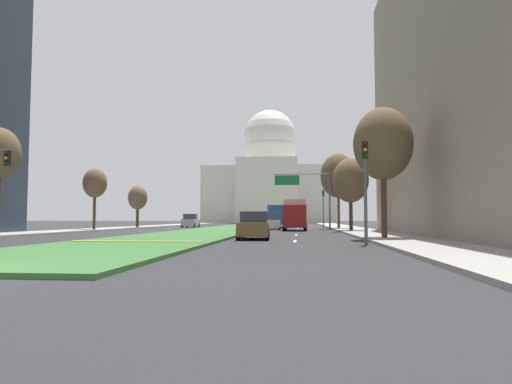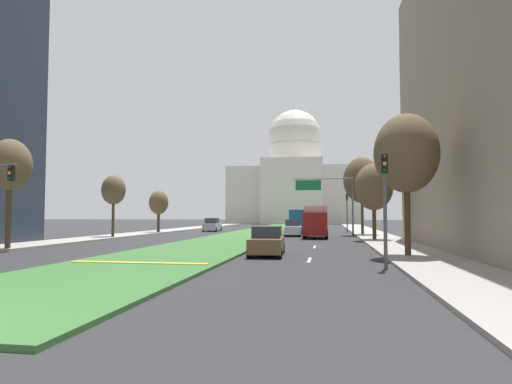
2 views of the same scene
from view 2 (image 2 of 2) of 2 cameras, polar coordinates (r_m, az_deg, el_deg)
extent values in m
plane|color=#2B2B2D|center=(61.42, 1.44, -5.20)|extent=(260.00, 260.00, 0.00)
cube|color=#386B33|center=(56.08, 0.67, -5.34)|extent=(7.38, 97.27, 0.14)
cube|color=gold|center=(20.69, -15.36, -9.04)|extent=(6.64, 0.50, 0.04)
cube|color=silver|center=(22.82, 7.09, -8.94)|extent=(0.16, 2.40, 0.01)
cube|color=silver|center=(31.92, 7.79, -7.23)|extent=(0.16, 2.40, 0.01)
cube|color=silver|center=(42.46, 8.22, -6.16)|extent=(0.16, 2.40, 0.01)
cube|color=silver|center=(49.20, 8.40, -5.72)|extent=(0.16, 2.40, 0.01)
cube|color=silver|center=(55.62, 8.53, -5.39)|extent=(0.16, 2.40, 0.01)
cube|color=#9E9991|center=(54.72, -14.51, -5.30)|extent=(4.00, 97.27, 0.15)
cube|color=#9E9991|center=(50.26, 15.25, -5.50)|extent=(4.00, 97.27, 0.15)
cube|color=silver|center=(115.23, 5.21, -0.53)|extent=(33.83, 18.59, 14.56)
cube|color=silver|center=(104.02, 4.74, 0.14)|extent=(14.88, 4.00, 16.01)
cylinder|color=silver|center=(116.15, 5.19, 4.65)|extent=(13.61, 13.61, 6.41)
sphere|color=silver|center=(117.03, 5.17, 7.39)|extent=(14.00, 14.00, 14.00)
cylinder|color=silver|center=(118.33, 5.16, 10.40)|extent=(1.80, 1.80, 3.00)
cube|color=black|center=(26.64, -29.72, 2.19)|extent=(0.28, 0.24, 0.84)
sphere|color=#510F0F|center=(26.56, -29.90, 2.81)|extent=(0.18, 0.18, 0.18)
sphere|color=#F2A51E|center=(26.54, -29.92, 2.21)|extent=(0.18, 0.18, 0.18)
sphere|color=#0F4219|center=(26.51, -29.93, 1.61)|extent=(0.18, 0.18, 0.18)
cylinder|color=#515456|center=(19.63, 16.77, -2.22)|extent=(0.16, 0.16, 5.20)
cube|color=black|center=(19.75, 16.68, 3.59)|extent=(0.28, 0.24, 0.84)
sphere|color=#510F0F|center=(19.65, 16.72, 4.44)|extent=(0.18, 0.18, 0.18)
sphere|color=#F2A51E|center=(19.62, 16.73, 3.63)|extent=(0.18, 0.18, 0.18)
sphere|color=#0F4219|center=(19.59, 16.74, 2.82)|extent=(0.18, 0.18, 0.18)
cylinder|color=#515456|center=(57.15, 12.00, -2.69)|extent=(0.16, 0.16, 5.20)
cube|color=black|center=(57.19, 11.98, -0.69)|extent=(0.28, 0.24, 0.84)
sphere|color=#510F0F|center=(57.06, 11.99, -0.40)|extent=(0.18, 0.18, 0.18)
sphere|color=#4C380F|center=(57.05, 11.99, -0.68)|extent=(0.18, 0.18, 0.18)
sphere|color=#1ED838|center=(57.04, 11.99, -0.96)|extent=(0.18, 0.18, 0.18)
cylinder|color=#515456|center=(47.73, 12.73, -1.86)|extent=(0.20, 0.20, 6.50)
cylinder|color=#515456|center=(47.81, 8.86, 1.76)|extent=(6.38, 0.12, 0.12)
cube|color=#146033|center=(47.76, 6.95, 0.91)|extent=(2.80, 0.08, 1.10)
cylinder|color=#4C3823|center=(32.70, -30.02, -2.52)|extent=(0.35, 0.35, 4.83)
ellipsoid|color=brown|center=(32.86, -29.87, 3.18)|extent=(2.72, 2.72, 3.41)
cylinder|color=#4C3823|center=(25.03, 19.46, -2.92)|extent=(0.33, 0.33, 4.67)
ellipsoid|color=brown|center=(25.26, 19.32, 4.89)|extent=(3.52, 3.52, 4.39)
cylinder|color=#4C3823|center=(46.06, -18.45, -3.22)|extent=(0.28, 0.28, 4.12)
ellipsoid|color=brown|center=(46.13, -18.39, 0.27)|extent=(2.40, 2.40, 3.00)
cylinder|color=#4C3823|center=(40.01, 15.43, -3.56)|extent=(0.34, 0.34, 3.80)
ellipsoid|color=brown|center=(40.09, 15.37, 0.67)|extent=(3.38, 3.38, 4.23)
cylinder|color=#4C3823|center=(55.95, -12.83, -3.74)|extent=(0.37, 0.37, 3.13)
ellipsoid|color=brown|center=(55.96, -12.80, -1.36)|extent=(2.43, 2.43, 3.04)
cylinder|color=#4C3823|center=(49.53, 13.94, -2.79)|extent=(0.31, 0.31, 4.93)
ellipsoid|color=brown|center=(49.68, 13.89, 1.55)|extent=(4.13, 4.13, 5.17)
cube|color=brown|center=(25.09, 1.47, -7.00)|extent=(2.11, 4.62, 0.81)
cube|color=#282D38|center=(25.23, 1.50, -5.30)|extent=(1.75, 2.26, 0.66)
cylinder|color=black|center=(23.26, 3.19, -8.07)|extent=(0.26, 0.65, 0.64)
cylinder|color=black|center=(23.40, -0.97, -8.04)|extent=(0.26, 0.65, 0.64)
cylinder|color=black|center=(26.86, 3.58, -7.38)|extent=(0.26, 0.65, 0.64)
cylinder|color=black|center=(26.98, -0.02, -7.36)|extent=(0.26, 0.65, 0.64)
cube|color=silver|center=(47.31, 4.93, -5.06)|extent=(2.04, 4.70, 0.87)
cube|color=#282D38|center=(47.48, 4.93, -4.09)|extent=(1.70, 2.30, 0.71)
cylinder|color=black|center=(45.45, 5.90, -5.56)|extent=(0.25, 0.65, 0.64)
cylinder|color=black|center=(45.50, 3.83, -5.57)|extent=(0.25, 0.65, 0.64)
cylinder|color=black|center=(49.17, 5.95, -5.36)|extent=(0.25, 0.65, 0.64)
cylinder|color=black|center=(49.21, 4.03, -5.37)|extent=(0.25, 0.65, 0.64)
cube|color=#BCBCC1|center=(60.48, -5.84, -4.58)|extent=(2.11, 4.46, 0.90)
cube|color=#282D38|center=(60.29, -5.87, -3.80)|extent=(1.76, 2.18, 0.74)
cylinder|color=black|center=(62.36, -6.28, -4.85)|extent=(0.26, 0.65, 0.64)
cylinder|color=black|center=(62.01, -4.73, -4.87)|extent=(0.26, 0.65, 0.64)
cylinder|color=black|center=(58.99, -7.01, -4.96)|extent=(0.26, 0.65, 0.64)
cylinder|color=black|center=(58.63, -5.38, -4.98)|extent=(0.26, 0.65, 0.64)
cube|color=maroon|center=(41.50, 7.88, -4.24)|extent=(2.30, 2.00, 2.20)
cube|color=#B2B2B7|center=(44.69, 8.00, -3.70)|extent=(2.30, 4.40, 2.80)
cylinder|color=black|center=(41.51, 9.35, -5.61)|extent=(0.30, 0.90, 0.90)
cylinder|color=black|center=(41.57, 6.44, -5.62)|extent=(0.30, 0.90, 0.90)
cylinder|color=black|center=(45.81, 9.36, -5.36)|extent=(0.30, 0.90, 0.90)
cylinder|color=black|center=(45.86, 6.73, -5.37)|extent=(0.30, 0.90, 0.90)
cube|color=#1E4C8C|center=(58.73, 6.10, -3.62)|extent=(2.50, 11.00, 2.50)
cube|color=#232833|center=(58.73, 6.10, -3.28)|extent=(2.52, 10.12, 0.90)
cylinder|color=black|center=(54.41, 7.05, -4.94)|extent=(0.32, 1.00, 1.00)
cylinder|color=black|center=(54.56, 4.63, -4.94)|extent=(0.32, 1.00, 1.00)
cylinder|color=black|center=(62.60, 7.37, -4.67)|extent=(0.32, 1.00, 1.00)
cylinder|color=black|center=(62.73, 5.27, -4.68)|extent=(0.32, 1.00, 1.00)
camera|label=1|loc=(2.41, -152.04, -24.18)|focal=30.66mm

